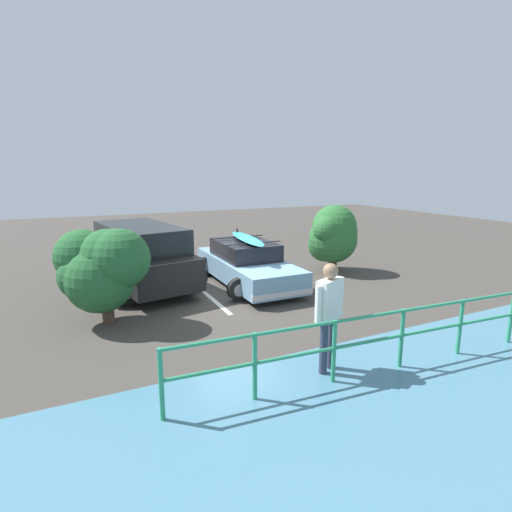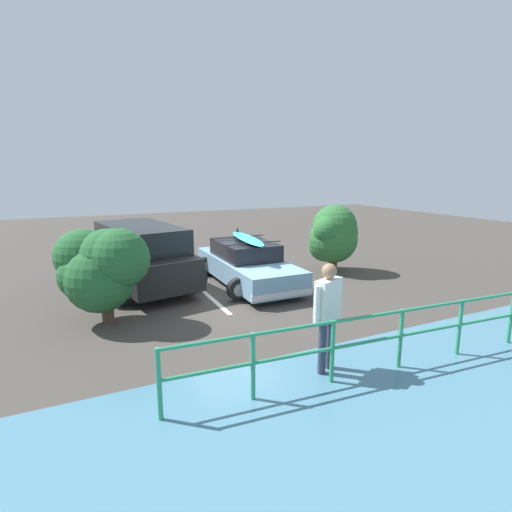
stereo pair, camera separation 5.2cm
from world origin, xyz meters
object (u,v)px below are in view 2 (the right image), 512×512
at_px(suv_car, 141,255).
at_px(bush_near_left, 333,234).
at_px(bush_near_right, 101,269).
at_px(sedan_car, 247,264).
at_px(person_bystander, 328,308).

xyz_separation_m(suv_car, bush_near_left, (-6.00, 0.82, 0.31)).
bearing_deg(suv_car, bush_near_right, 63.71).
bearing_deg(bush_near_left, suv_car, -7.82).
relative_size(bush_near_left, bush_near_right, 1.05).
distance_m(sedan_car, bush_near_right, 4.47).
relative_size(sedan_car, suv_car, 0.96).
relative_size(sedan_car, person_bystander, 2.42).
height_order(person_bystander, bush_near_right, bush_near_right).
relative_size(suv_car, person_bystander, 2.52).
distance_m(person_bystander, bush_near_right, 4.96).
bearing_deg(bush_near_right, sedan_car, -158.73).
xyz_separation_m(sedan_car, suv_car, (2.88, -0.90, 0.34)).
height_order(sedan_car, person_bystander, person_bystander).
bearing_deg(bush_near_right, person_bystander, 129.30).
height_order(suv_car, person_bystander, person_bystander).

